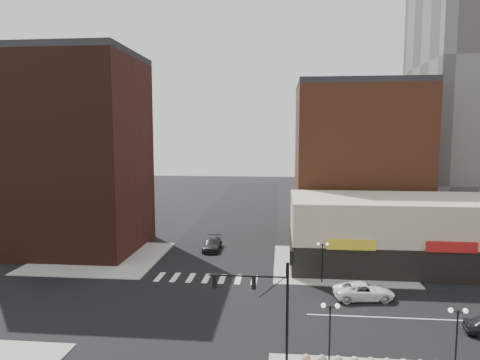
{
  "coord_description": "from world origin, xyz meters",
  "views": [
    {
      "loc": [
        7.71,
        -35.32,
        15.25
      ],
      "look_at": [
        3.86,
        4.38,
        11.0
      ],
      "focal_mm": 32.0,
      "sensor_mm": 36.0,
      "label": 1
    }
  ],
  "objects_px": {
    "traffic_signal": "(273,290)",
    "street_lamp_se_b": "(457,323)",
    "street_lamp_se_a": "(330,318)",
    "street_lamp_ne": "(322,252)",
    "dark_sedan_north": "(212,244)",
    "white_suv": "(364,291)"
  },
  "relations": [
    {
      "from": "traffic_signal",
      "to": "street_lamp_se_b",
      "type": "bearing_deg",
      "value": -0.82
    },
    {
      "from": "traffic_signal",
      "to": "street_lamp_se_a",
      "type": "relative_size",
      "value": 1.87
    },
    {
      "from": "traffic_signal",
      "to": "street_lamp_se_b",
      "type": "xyz_separation_m",
      "value": [
        11.76,
        -0.17,
        -1.67
      ]
    },
    {
      "from": "street_lamp_se_b",
      "to": "street_lamp_se_a",
      "type": "bearing_deg",
      "value": 180.0
    },
    {
      "from": "street_lamp_se_b",
      "to": "street_lamp_ne",
      "type": "bearing_deg",
      "value": 113.63
    },
    {
      "from": "traffic_signal",
      "to": "street_lamp_ne",
      "type": "xyz_separation_m",
      "value": [
        4.76,
        15.83,
        -1.67
      ]
    },
    {
      "from": "street_lamp_se_a",
      "to": "dark_sedan_north",
      "type": "distance_m",
      "value": 30.26
    },
    {
      "from": "street_lamp_se_a",
      "to": "white_suv",
      "type": "relative_size",
      "value": 0.75
    },
    {
      "from": "traffic_signal",
      "to": "white_suv",
      "type": "distance_m",
      "value": 14.98
    },
    {
      "from": "street_lamp_se_b",
      "to": "white_suv",
      "type": "relative_size",
      "value": 0.75
    },
    {
      "from": "traffic_signal",
      "to": "dark_sedan_north",
      "type": "bearing_deg",
      "value": 107.35
    },
    {
      "from": "dark_sedan_north",
      "to": "white_suv",
      "type": "bearing_deg",
      "value": -44.55
    },
    {
      "from": "traffic_signal",
      "to": "white_suv",
      "type": "xyz_separation_m",
      "value": [
        8.22,
        11.8,
        -4.19
      ]
    },
    {
      "from": "street_lamp_se_a",
      "to": "street_lamp_ne",
      "type": "relative_size",
      "value": 1.0
    },
    {
      "from": "street_lamp_se_b",
      "to": "street_lamp_ne",
      "type": "xyz_separation_m",
      "value": [
        -7.0,
        16.0,
        0.0
      ]
    },
    {
      "from": "street_lamp_se_a",
      "to": "white_suv",
      "type": "distance_m",
      "value": 13.02
    },
    {
      "from": "traffic_signal",
      "to": "dark_sedan_north",
      "type": "relative_size",
      "value": 1.43
    },
    {
      "from": "traffic_signal",
      "to": "dark_sedan_north",
      "type": "xyz_separation_m",
      "value": [
        -8.55,
        27.36,
        -4.18
      ]
    },
    {
      "from": "street_lamp_se_a",
      "to": "street_lamp_se_b",
      "type": "height_order",
      "value": "same"
    },
    {
      "from": "street_lamp_se_a",
      "to": "dark_sedan_north",
      "type": "height_order",
      "value": "street_lamp_se_a"
    },
    {
      "from": "street_lamp_se_a",
      "to": "white_suv",
      "type": "height_order",
      "value": "street_lamp_se_a"
    },
    {
      "from": "street_lamp_se_a",
      "to": "street_lamp_se_b",
      "type": "distance_m",
      "value": 8.0
    }
  ]
}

